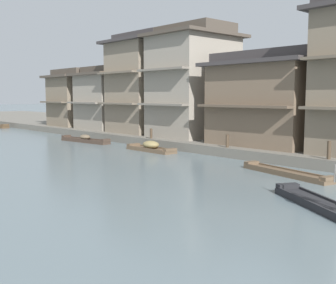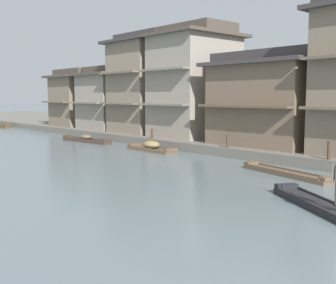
# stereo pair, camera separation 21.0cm
# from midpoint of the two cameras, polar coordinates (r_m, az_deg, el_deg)

# --- Properties ---
(riverbank_right) EXTENTS (18.00, 110.00, 0.61)m
(riverbank_right) POSITION_cam_midpoint_polar(r_m,az_deg,el_deg) (45.55, -2.48, 1.82)
(riverbank_right) COLOR #6B665B
(riverbank_right) RESTS_ON ground
(boat_foreground_poled) EXTENTS (3.40, 5.01, 0.38)m
(boat_foreground_poled) POSITION_cam_midpoint_polar(r_m,az_deg,el_deg) (15.21, 20.02, -8.18)
(boat_foreground_poled) COLOR #232326
(boat_foreground_poled) RESTS_ON ground
(boat_moored_third) EXTENTS (1.90, 5.34, 0.35)m
(boat_moored_third) POSITION_cam_midpoint_polar(r_m,az_deg,el_deg) (21.13, 15.47, -4.07)
(boat_moored_third) COLOR brown
(boat_moored_third) RESTS_ON ground
(boat_moored_far) EXTENTS (1.54, 5.58, 0.65)m
(boat_moored_far) POSITION_cam_midpoint_polar(r_m,az_deg,el_deg) (35.59, -11.40, 0.30)
(boat_moored_far) COLOR #423328
(boat_moored_far) RESTS_ON ground
(boat_crossing_west) EXTENTS (1.10, 4.32, 0.73)m
(boat_crossing_west) POSITION_cam_midpoint_polar(r_m,az_deg,el_deg) (29.21, -2.56, -0.75)
(boat_crossing_west) COLOR brown
(boat_crossing_west) RESTS_ON ground
(house_waterfront_second) EXTENTS (5.61, 7.73, 6.14)m
(house_waterfront_second) POSITION_cam_midpoint_polar(r_m,az_deg,el_deg) (28.28, 12.99, 5.66)
(house_waterfront_second) COLOR #75604C
(house_waterfront_second) RESTS_ON riverbank_right
(house_waterfront_tall) EXTENTS (7.13, 6.00, 8.74)m
(house_waterfront_tall) POSITION_cam_midpoint_polar(r_m,az_deg,el_deg) (33.69, 3.25, 8.10)
(house_waterfront_tall) COLOR gray
(house_waterfront_tall) RESTS_ON riverbank_right
(house_waterfront_narrow) EXTENTS (6.93, 5.95, 8.74)m
(house_waterfront_narrow) POSITION_cam_midpoint_polar(r_m,az_deg,el_deg) (37.90, -3.08, 7.90)
(house_waterfront_narrow) COLOR gray
(house_waterfront_narrow) RESTS_ON riverbank_right
(house_waterfront_far) EXTENTS (6.71, 6.14, 6.14)m
(house_waterfront_far) POSITION_cam_midpoint_polar(r_m,az_deg,el_deg) (42.30, -7.94, 5.91)
(house_waterfront_far) COLOR gray
(house_waterfront_far) RESTS_ON riverbank_right
(house_waterfront_end) EXTENTS (5.36, 5.75, 6.14)m
(house_waterfront_end) POSITION_cam_midpoint_polar(r_m,az_deg,el_deg) (47.22, -12.85, 5.86)
(house_waterfront_end) COLOR #7F705B
(house_waterfront_end) RESTS_ON riverbank_right
(mooring_post_dock_near) EXTENTS (0.20, 0.20, 0.94)m
(mooring_post_dock_near) POSITION_cam_midpoint_polar(r_m,az_deg,el_deg) (22.85, 20.83, -1.04)
(mooring_post_dock_near) COLOR #473828
(mooring_post_dock_near) RESTS_ON riverbank_right
(mooring_post_dock_mid) EXTENTS (0.20, 0.20, 0.82)m
(mooring_post_dock_mid) POSITION_cam_midpoint_polar(r_m,az_deg,el_deg) (26.58, 7.86, 0.14)
(mooring_post_dock_mid) COLOR #473828
(mooring_post_dock_mid) RESTS_ON riverbank_right
(mooring_post_dock_far) EXTENTS (0.20, 0.20, 0.77)m
(mooring_post_dock_far) POSITION_cam_midpoint_polar(r_m,az_deg,el_deg) (31.94, -2.50, 1.17)
(mooring_post_dock_far) COLOR #473828
(mooring_post_dock_far) RESTS_ON riverbank_right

